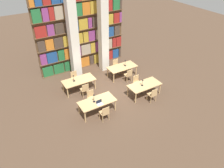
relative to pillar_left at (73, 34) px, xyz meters
The scene contains 21 objects.
ground_plane 4.19m from the pillar_left, 69.14° to the right, with size 40.00×40.00×0.00m, color #4C3828.
bookshelf_bank 1.51m from the pillar_left, 45.16° to the left, with size 6.26×0.35×5.50m.
pillar_left is the anchor object (origin of this frame).
pillar_center 2.08m from the pillar_left, ahead, with size 0.54×0.54×6.00m.
reading_table_0 4.60m from the pillar_left, 97.49° to the right, with size 1.94×0.93×0.73m.
chair_0 5.33m from the pillar_left, 95.88° to the right, with size 0.42×0.40×0.89m.
chair_1 4.08m from the pillar_left, 98.63° to the right, with size 0.42×0.40×0.89m.
desk_lamp_0 4.39m from the pillar_left, 99.71° to the right, with size 0.14×0.14×0.48m.
laptop 4.78m from the pillar_left, 96.83° to the right, with size 0.32×0.22×0.21m.
reading_table_1 5.28m from the pillar_left, 56.93° to the right, with size 1.94×0.93×0.73m.
chair_2 5.94m from the pillar_left, 61.18° to the right, with size 0.42×0.40×0.89m.
chair_3 4.84m from the pillar_left, 51.08° to the right, with size 0.42×0.40×0.89m.
desk_lamp_1 5.05m from the pillar_left, 58.79° to the right, with size 0.14×0.14×0.42m.
reading_table_2 2.86m from the pillar_left, 108.40° to the right, with size 1.94×0.93×0.73m.
chair_4 3.44m from the pillar_left, 101.86° to the right, with size 0.42×0.40×0.89m.
chair_5 2.68m from the pillar_left, 121.18° to the right, with size 0.42×0.40×0.89m.
desk_lamp_2 2.62m from the pillar_left, 117.79° to the right, with size 0.14×0.14×0.42m.
reading_table_3 3.84m from the pillar_left, 29.87° to the right, with size 1.94×0.93×0.73m.
chair_6 4.29m from the pillar_left, 40.64° to the right, with size 0.42×0.40×0.89m.
chair_7 3.72m from the pillar_left, 16.09° to the right, with size 0.42×0.40×0.89m.
desk_lamp_3 3.79m from the pillar_left, 28.18° to the right, with size 0.14×0.14×0.45m.
Camera 1 is at (-5.49, -9.28, 7.83)m, focal length 35.00 mm.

